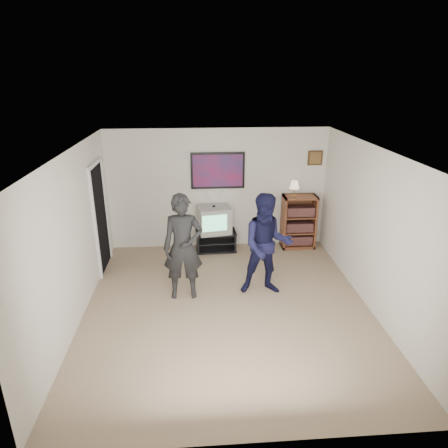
{
  "coord_description": "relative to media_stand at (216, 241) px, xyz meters",
  "views": [
    {
      "loc": [
        -0.46,
        -5.46,
        3.53
      ],
      "look_at": [
        -0.0,
        0.74,
        1.15
      ],
      "focal_mm": 32.0,
      "sensor_mm": 36.0,
      "label": 1
    }
  ],
  "objects": [
    {
      "name": "doorway",
      "position": [
        -2.17,
        -0.63,
        0.79
      ],
      "size": [
        0.03,
        0.85,
        2.0
      ],
      "primitive_type": "cube",
      "color": "black",
      "rests_on": "room_shell"
    },
    {
      "name": "air_vent",
      "position": [
        -0.49,
        0.25,
        1.74
      ],
      "size": [
        0.28,
        0.02,
        0.14
      ],
      "primitive_type": "cube",
      "color": "white",
      "rests_on": "room_shell"
    },
    {
      "name": "controller_right",
      "position": [
        0.69,
        -1.58,
        0.92
      ],
      "size": [
        0.08,
        0.13,
        0.04
      ],
      "primitive_type": "cube",
      "rotation": [
        0.0,
        0.0,
        0.4
      ],
      "color": "white",
      "rests_on": "person_short"
    },
    {
      "name": "media_stand",
      "position": [
        0.0,
        0.0,
        0.0
      ],
      "size": [
        0.85,
        0.49,
        0.42
      ],
      "rotation": [
        0.0,
        0.0,
        0.04
      ],
      "color": "black",
      "rests_on": "room_shell"
    },
    {
      "name": "poster",
      "position": [
        0.06,
        0.24,
        1.44
      ],
      "size": [
        1.1,
        0.03,
        0.75
      ],
      "primitive_type": "cube",
      "color": "black",
      "rests_on": "room_shell"
    },
    {
      "name": "table_lamp",
      "position": [
        1.61,
        0.03,
        1.09
      ],
      "size": [
        0.2,
        0.2,
        0.32
      ],
      "primitive_type": null,
      "color": "beige",
      "rests_on": "bookshelf"
    },
    {
      "name": "bookshelf",
      "position": [
        1.75,
        0.05,
        0.36
      ],
      "size": [
        0.69,
        0.4,
        1.14
      ],
      "primitive_type": null,
      "color": "#553019",
      "rests_on": "room_shell"
    },
    {
      "name": "room_shell",
      "position": [
        0.06,
        -1.88,
        1.04
      ],
      "size": [
        4.51,
        5.0,
        2.51
      ],
      "color": "#8A6E57",
      "rests_on": "ground"
    },
    {
      "name": "person_short",
      "position": [
        0.74,
        -1.78,
        0.66
      ],
      "size": [
        0.87,
        0.69,
        1.74
      ],
      "primitive_type": "imported",
      "rotation": [
        0.0,
        0.0,
        -0.04
      ],
      "color": "black",
      "rests_on": "room_shell"
    },
    {
      "name": "crt_television",
      "position": [
        -0.04,
        -0.0,
        0.48
      ],
      "size": [
        0.72,
        0.64,
        0.54
      ],
      "primitive_type": null,
      "rotation": [
        0.0,
        0.0,
        0.16
      ],
      "color": "#9D9C98",
      "rests_on": "media_stand"
    },
    {
      "name": "small_picture",
      "position": [
        2.06,
        0.25,
        1.67
      ],
      "size": [
        0.3,
        0.03,
        0.3
      ],
      "primitive_type": "cube",
      "color": "black",
      "rests_on": "room_shell"
    },
    {
      "name": "person_tall",
      "position": [
        -0.62,
        -1.79,
        0.68
      ],
      "size": [
        0.65,
        0.43,
        1.77
      ],
      "primitive_type": "imported",
      "rotation": [
        0.0,
        0.0,
        0.0
      ],
      "color": "black",
      "rests_on": "room_shell"
    },
    {
      "name": "controller_left",
      "position": [
        -0.57,
        -1.63,
        0.99
      ],
      "size": [
        0.07,
        0.12,
        0.03
      ],
      "primitive_type": "cube",
      "rotation": [
        0.0,
        0.0,
        -0.36
      ],
      "color": "white",
      "rests_on": "person_tall"
    }
  ]
}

